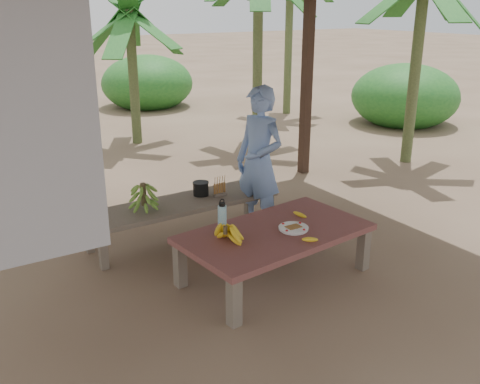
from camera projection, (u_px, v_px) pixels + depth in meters
ground at (227, 275)px, 5.32m from camera, size 80.00×80.00×0.00m
work_table at (275, 237)px, 5.14m from camera, size 1.89×1.17×0.50m
bench at (183, 206)px, 6.02m from camera, size 2.21×0.62×0.45m
ripe_banana_bunch at (225, 234)px, 4.82m from camera, size 0.38×0.36×0.18m
plate at (293, 228)px, 5.12m from camera, size 0.29×0.29×0.04m
loose_banana_front at (310, 240)px, 4.86m from camera, size 0.17×0.08×0.04m
loose_banana_side at (300, 215)px, 5.44m from camera, size 0.11×0.16×0.04m
water_flask at (222, 217)px, 5.10m from camera, size 0.08×0.08×0.31m
green_banana_stalk at (144, 196)px, 5.71m from camera, size 0.28×0.28×0.32m
cooking_pot at (201, 189)px, 6.18m from camera, size 0.18×0.18×0.15m
skewer_rack at (220, 186)px, 6.15m from camera, size 0.18×0.08×0.24m
woman at (259, 162)px, 6.05m from camera, size 0.56×0.71×1.71m
banana_plant_n at (130, 25)px, 9.63m from camera, size 1.80×1.80×2.65m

